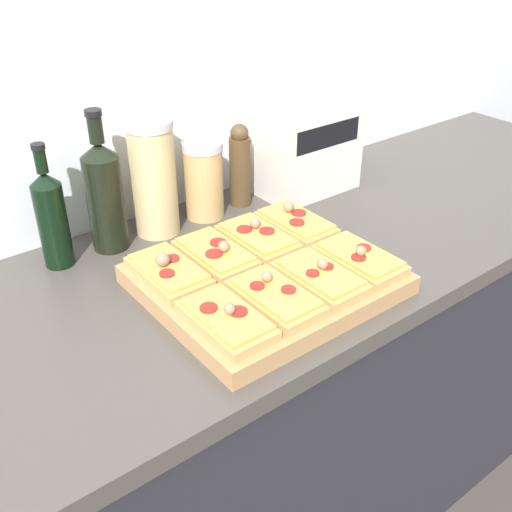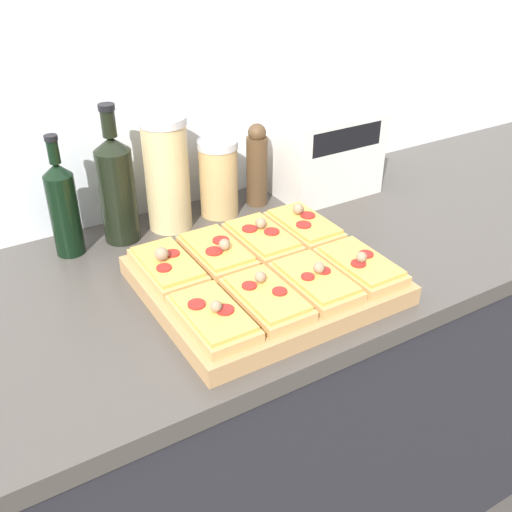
{
  "view_description": "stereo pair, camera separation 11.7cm",
  "coord_description": "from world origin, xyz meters",
  "px_view_note": "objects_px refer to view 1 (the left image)",
  "views": [
    {
      "loc": [
        -0.59,
        -0.54,
        1.55
      ],
      "look_at": [
        0.02,
        0.25,
        0.94
      ],
      "focal_mm": 42.0,
      "sensor_mm": 36.0,
      "label": 1
    },
    {
      "loc": [
        -0.49,
        -0.61,
        1.55
      ],
      "look_at": [
        0.02,
        0.25,
        0.94
      ],
      "focal_mm": 42.0,
      "sensor_mm": 36.0,
      "label": 2
    }
  ],
  "objects_px": {
    "wine_bottle": "(105,194)",
    "pepper_mill": "(240,166)",
    "toaster_oven": "(303,150)",
    "grain_jar_tall": "(154,178)",
    "grain_jar_short": "(204,180)",
    "cutting_board": "(265,279)",
    "olive_oil_bottle": "(52,218)"
  },
  "relations": [
    {
      "from": "wine_bottle",
      "to": "pepper_mill",
      "type": "distance_m",
      "value": 0.35
    },
    {
      "from": "toaster_oven",
      "to": "pepper_mill",
      "type": "bearing_deg",
      "value": 173.22
    },
    {
      "from": "grain_jar_tall",
      "to": "pepper_mill",
      "type": "bearing_deg",
      "value": 0.0
    },
    {
      "from": "grain_jar_short",
      "to": "toaster_oven",
      "type": "relative_size",
      "value": 0.67
    },
    {
      "from": "cutting_board",
      "to": "grain_jar_tall",
      "type": "xyz_separation_m",
      "value": [
        -0.05,
        0.33,
        0.11
      ]
    },
    {
      "from": "grain_jar_tall",
      "to": "grain_jar_short",
      "type": "distance_m",
      "value": 0.13
    },
    {
      "from": "cutting_board",
      "to": "wine_bottle",
      "type": "height_order",
      "value": "wine_bottle"
    },
    {
      "from": "cutting_board",
      "to": "grain_jar_short",
      "type": "xyz_separation_m",
      "value": [
        0.08,
        0.33,
        0.07
      ]
    },
    {
      "from": "wine_bottle",
      "to": "grain_jar_tall",
      "type": "xyz_separation_m",
      "value": [
        0.12,
        0.0,
        0.01
      ]
    },
    {
      "from": "grain_jar_tall",
      "to": "grain_jar_short",
      "type": "bearing_deg",
      "value": -0.0
    },
    {
      "from": "cutting_board",
      "to": "olive_oil_bottle",
      "type": "bearing_deg",
      "value": 130.52
    },
    {
      "from": "cutting_board",
      "to": "olive_oil_bottle",
      "type": "xyz_separation_m",
      "value": [
        -0.28,
        0.33,
        0.09
      ]
    },
    {
      "from": "olive_oil_bottle",
      "to": "pepper_mill",
      "type": "xyz_separation_m",
      "value": [
        0.47,
        0.0,
        -0.01
      ]
    },
    {
      "from": "grain_jar_tall",
      "to": "pepper_mill",
      "type": "relative_size",
      "value": 1.28
    },
    {
      "from": "cutting_board",
      "to": "pepper_mill",
      "type": "distance_m",
      "value": 0.39
    },
    {
      "from": "toaster_oven",
      "to": "olive_oil_bottle",
      "type": "bearing_deg",
      "value": 178.07
    },
    {
      "from": "grain_jar_short",
      "to": "pepper_mill",
      "type": "xyz_separation_m",
      "value": [
        0.11,
        0.0,
        0.01
      ]
    },
    {
      "from": "cutting_board",
      "to": "wine_bottle",
      "type": "relative_size",
      "value": 1.45
    },
    {
      "from": "olive_oil_bottle",
      "to": "grain_jar_tall",
      "type": "xyz_separation_m",
      "value": [
        0.23,
        0.0,
        0.02
      ]
    },
    {
      "from": "olive_oil_bottle",
      "to": "grain_jar_short",
      "type": "height_order",
      "value": "olive_oil_bottle"
    },
    {
      "from": "grain_jar_short",
      "to": "pepper_mill",
      "type": "bearing_deg",
      "value": 0.0
    },
    {
      "from": "cutting_board",
      "to": "wine_bottle",
      "type": "distance_m",
      "value": 0.39
    },
    {
      "from": "olive_oil_bottle",
      "to": "pepper_mill",
      "type": "height_order",
      "value": "olive_oil_bottle"
    },
    {
      "from": "olive_oil_bottle",
      "to": "grain_jar_tall",
      "type": "relative_size",
      "value": 1.0
    },
    {
      "from": "grain_jar_tall",
      "to": "pepper_mill",
      "type": "distance_m",
      "value": 0.24
    },
    {
      "from": "grain_jar_tall",
      "to": "grain_jar_short",
      "type": "relative_size",
      "value": 1.42
    },
    {
      "from": "pepper_mill",
      "to": "toaster_oven",
      "type": "xyz_separation_m",
      "value": [
        0.19,
        -0.02,
        0.0
      ]
    },
    {
      "from": "grain_jar_short",
      "to": "toaster_oven",
      "type": "distance_m",
      "value": 0.29
    },
    {
      "from": "cutting_board",
      "to": "grain_jar_short",
      "type": "height_order",
      "value": "grain_jar_short"
    },
    {
      "from": "pepper_mill",
      "to": "toaster_oven",
      "type": "relative_size",
      "value": 0.74
    },
    {
      "from": "olive_oil_bottle",
      "to": "pepper_mill",
      "type": "distance_m",
      "value": 0.47
    },
    {
      "from": "pepper_mill",
      "to": "toaster_oven",
      "type": "bearing_deg",
      "value": -6.78
    }
  ]
}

